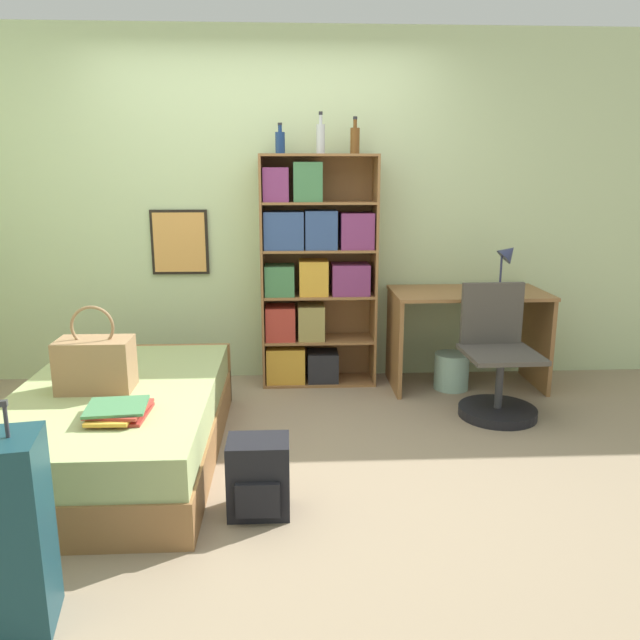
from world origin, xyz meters
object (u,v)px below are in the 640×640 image
(bed, at_px, (118,423))
(bottle_clear, at_px, (355,140))
(backpack, at_px, (259,477))
(handbag, at_px, (95,364))
(bookcase, at_px, (311,274))
(desk_chair, at_px, (497,376))
(waste_bin, at_px, (451,371))
(book_stack_on_bed, at_px, (118,411))
(desk_lamp, at_px, (507,260))
(bottle_brown, at_px, (321,138))
(bottle_green, at_px, (280,142))
(desk, at_px, (467,321))

(bed, height_order, bottle_clear, bottle_clear)
(bed, relative_size, backpack, 4.98)
(handbag, height_order, bottle_clear, bottle_clear)
(bookcase, distance_m, desk_chair, 1.51)
(bottle_clear, height_order, waste_bin, bottle_clear)
(book_stack_on_bed, xyz_separation_m, desk_lamp, (2.41, 1.52, 0.51))
(bottle_clear, xyz_separation_m, backpack, (-0.63, -1.89, -1.62))
(bottle_clear, relative_size, desk_lamp, 0.69)
(waste_bin, bearing_deg, bottle_brown, 170.28)
(bookcase, bearing_deg, desk_chair, -30.32)
(bottle_brown, bearing_deg, bottle_green, 169.86)
(bookcase, bearing_deg, bottle_clear, 1.58)
(bottle_clear, relative_size, desk, 0.23)
(bottle_green, bearing_deg, bed, -125.66)
(backpack, bearing_deg, waste_bin, 51.13)
(bookcase, height_order, desk_lamp, bookcase)
(desk, height_order, desk_chair, desk_chair)
(bottle_green, height_order, desk_lamp, bottle_green)
(desk_lamp, distance_m, waste_bin, 0.91)
(bottle_green, bearing_deg, desk_lamp, -6.48)
(book_stack_on_bed, height_order, bottle_clear, bottle_clear)
(book_stack_on_bed, xyz_separation_m, desk, (2.15, 1.55, 0.05))
(bookcase, xyz_separation_m, bottle_green, (-0.21, 0.01, 0.94))
(book_stack_on_bed, distance_m, desk_lamp, 2.89)
(bottle_clear, bearing_deg, desk, -10.29)
(handbag, distance_m, book_stack_on_bed, 0.47)
(bottle_clear, height_order, desk_chair, bottle_clear)
(desk_lamp, bearing_deg, bottle_green, 173.52)
(handbag, relative_size, bottle_brown, 1.65)
(bookcase, relative_size, bottle_green, 7.98)
(handbag, relative_size, backpack, 1.28)
(handbag, xyz_separation_m, desk_chair, (2.42, 0.58, -0.30))
(bed, relative_size, bookcase, 1.07)
(bottle_brown, relative_size, desk_chair, 0.33)
(bookcase, bearing_deg, handbag, -133.22)
(bookcase, xyz_separation_m, bottle_brown, (0.07, -0.04, 0.97))
(bookcase, relative_size, desk_lamp, 4.60)
(bed, bearing_deg, waste_bin, 26.03)
(waste_bin, bearing_deg, bottle_clear, 163.62)
(bottle_clear, bearing_deg, bookcase, -178.42)
(book_stack_on_bed, distance_m, backpack, 0.76)
(desk_chair, bearing_deg, bookcase, 149.68)
(bottle_green, distance_m, waste_bin, 2.08)
(waste_bin, bearing_deg, desk, 27.45)
(bottle_clear, bearing_deg, backpack, -108.50)
(bookcase, bearing_deg, backpack, -99.45)
(bottle_clear, bearing_deg, handbag, -139.71)
(handbag, relative_size, bookcase, 0.28)
(bottle_green, height_order, bottle_brown, bottle_brown)
(desk, relative_size, waste_bin, 4.16)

